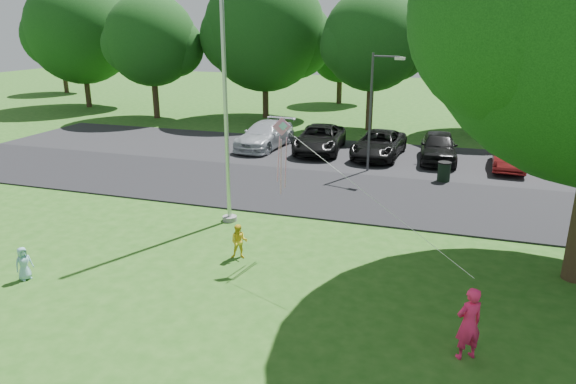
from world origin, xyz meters
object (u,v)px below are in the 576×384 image
(child_yellow, at_px, (239,242))
(child_blue, at_px, (24,263))
(kite, at_px, (286,146))
(woman, at_px, (469,324))
(street_lamp, at_px, (375,103))
(trash_can, at_px, (444,172))
(flagpole, at_px, (225,101))

(child_yellow, height_order, child_blue, child_yellow)
(kite, bearing_deg, child_blue, -170.61)
(woman, height_order, child_blue, woman)
(woman, xyz_separation_m, child_yellow, (-6.25, 2.96, -0.27))
(woman, bearing_deg, child_blue, -33.08)
(street_lamp, relative_size, kite, 0.99)
(street_lamp, bearing_deg, trash_can, 6.59)
(flagpole, height_order, kite, flagpole)
(trash_can, xyz_separation_m, woman, (0.81, -12.72, 0.34))
(child_blue, relative_size, kite, 0.17)
(woman, bearing_deg, street_lamp, -106.34)
(flagpole, height_order, child_yellow, flagpole)
(street_lamp, distance_m, kite, 9.88)
(flagpole, bearing_deg, street_lamp, 64.04)
(woman, xyz_separation_m, kite, (-4.98, 3.50, 2.53))
(kite, bearing_deg, street_lamp, 64.30)
(child_yellow, distance_m, kite, 3.12)
(flagpole, distance_m, street_lamp, 8.59)
(kite, bearing_deg, trash_can, 45.54)
(child_blue, bearing_deg, woman, -68.68)
(child_blue, bearing_deg, child_yellow, -37.71)
(street_lamp, xyz_separation_m, woman, (4.02, -13.33, -2.43))
(street_lamp, bearing_deg, woman, -55.74)
(trash_can, distance_m, kite, 10.51)
(flagpole, xyz_separation_m, child_yellow, (1.51, -2.70, -3.65))
(woman, xyz_separation_m, child_blue, (-11.19, -0.01, -0.33))
(child_yellow, relative_size, child_blue, 1.13)
(trash_can, relative_size, child_blue, 0.99)
(child_blue, xyz_separation_m, kite, (6.20, 3.51, 2.87))
(flagpole, distance_m, child_blue, 7.59)
(street_lamp, relative_size, woman, 3.38)
(child_yellow, bearing_deg, trash_can, 45.65)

